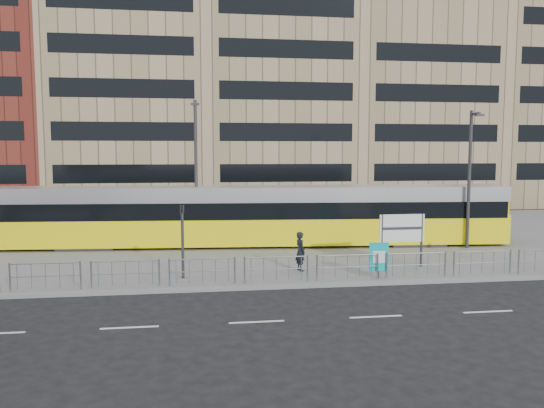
{
  "coord_description": "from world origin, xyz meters",
  "views": [
    {
      "loc": [
        -3.79,
        -20.55,
        5.48
      ],
      "look_at": [
        -0.11,
        6.0,
        2.83
      ],
      "focal_mm": 35.0,
      "sensor_mm": 36.0,
      "label": 1
    }
  ],
  "objects": [
    {
      "name": "ground",
      "position": [
        0.0,
        0.0,
        0.0
      ],
      "size": [
        120.0,
        120.0,
        0.0
      ],
      "primitive_type": "plane",
      "color": "black",
      "rests_on": "ground"
    },
    {
      "name": "plaza",
      "position": [
        0.0,
        12.0,
        0.07
      ],
      "size": [
        64.0,
        24.0,
        0.15
      ],
      "primitive_type": "cube",
      "color": "slate",
      "rests_on": "ground"
    },
    {
      "name": "kerb",
      "position": [
        0.0,
        0.05,
        0.07
      ],
      "size": [
        64.0,
        0.25,
        0.17
      ],
      "primitive_type": "cube",
      "color": "gray",
      "rests_on": "ground"
    },
    {
      "name": "building_row",
      "position": [
        1.55,
        34.27,
        12.91
      ],
      "size": [
        70.4,
        18.4,
        31.2
      ],
      "color": "maroon",
      "rests_on": "ground"
    },
    {
      "name": "pedestrian_barrier",
      "position": [
        2.0,
        0.5,
        0.98
      ],
      "size": [
        32.07,
        0.07,
        1.1
      ],
      "color": "gray",
      "rests_on": "plaza"
    },
    {
      "name": "road_markings",
      "position": [
        1.0,
        -4.0,
        0.01
      ],
      "size": [
        62.0,
        0.12,
        0.01
      ],
      "primitive_type": "cube",
      "color": "white",
      "rests_on": "ground"
    },
    {
      "name": "tram",
      "position": [
        -0.67,
        9.16,
        1.84
      ],
      "size": [
        28.79,
        4.79,
        3.38
      ],
      "rotation": [
        0.0,
        0.0,
        -0.07
      ],
      "color": "#FFF00D",
      "rests_on": "plaza"
    },
    {
      "name": "station_sign",
      "position": [
        5.45,
        2.54,
        1.86
      ],
      "size": [
        2.14,
        0.14,
        2.46
      ],
      "rotation": [
        0.0,
        0.0,
        0.01
      ],
      "color": "#2D2D30",
      "rests_on": "plaza"
    },
    {
      "name": "ad_panel",
      "position": [
        3.69,
        0.61,
        1.04
      ],
      "size": [
        0.81,
        0.16,
        1.53
      ],
      "rotation": [
        0.0,
        0.0,
        -0.12
      ],
      "color": "#2D2D30",
      "rests_on": "plaza"
    },
    {
      "name": "pedestrian",
      "position": [
        0.68,
        2.45,
        1.03
      ],
      "size": [
        0.56,
        0.73,
        1.77
      ],
      "primitive_type": "imported",
      "rotation": [
        0.0,
        0.0,
        1.81
      ],
      "color": "black",
      "rests_on": "plaza"
    },
    {
      "name": "traffic_light_west",
      "position": [
        -4.5,
        1.74,
        2.12
      ],
      "size": [
        0.19,
        0.22,
        3.1
      ],
      "rotation": [
        0.0,
        0.0,
        -0.12
      ],
      "color": "#2D2D30",
      "rests_on": "plaza"
    },
    {
      "name": "lamp_post_west",
      "position": [
        -3.94,
        9.25,
        4.61
      ],
      "size": [
        0.45,
        1.04,
        8.17
      ],
      "color": "#2D2D30",
      "rests_on": "plaza"
    },
    {
      "name": "lamp_post_east",
      "position": [
        10.95,
        6.72,
        4.3
      ],
      "size": [
        0.45,
        1.04,
        7.56
      ],
      "color": "#2D2D30",
      "rests_on": "plaza"
    }
  ]
}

